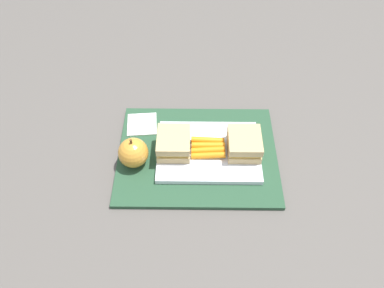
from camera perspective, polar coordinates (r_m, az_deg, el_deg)
name	(u,v)px	position (r m, az deg, el deg)	size (l,w,h in m)	color
ground_plane	(197,155)	(0.84, 0.86, -1.81)	(2.40, 2.40, 0.00)	#56514C
lunchbag_mat	(197,154)	(0.83, 0.86, -1.60)	(0.36, 0.28, 0.01)	#284C33
food_tray	(209,151)	(0.82, 2.61, -1.15)	(0.23, 0.17, 0.01)	white
sandwich_half_left	(244,144)	(0.81, 8.21, 0.02)	(0.07, 0.08, 0.04)	tan
sandwich_half_right	(174,143)	(0.80, -2.89, 0.11)	(0.07, 0.08, 0.04)	tan
carrot_sticks_bundle	(208,148)	(0.81, 2.56, -0.58)	(0.08, 0.06, 0.02)	orange
apple	(133,153)	(0.80, -9.21, -1.36)	(0.07, 0.07, 0.08)	gold
paper_napkin	(142,124)	(0.89, -7.86, 3.10)	(0.07, 0.07, 0.00)	white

